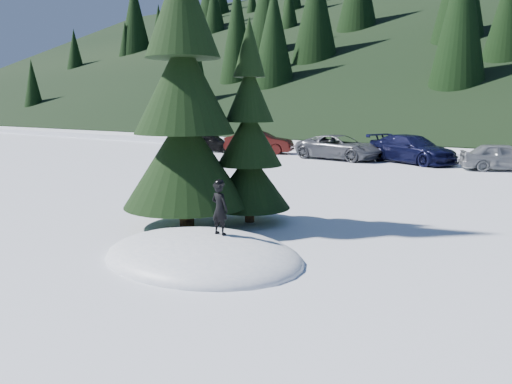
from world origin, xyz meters
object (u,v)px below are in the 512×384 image
Objects in this scene: spruce_tall at (184,98)px; car_1 at (259,142)px; car_2 at (340,147)px; car_4 at (504,157)px; spruce_short at (249,145)px; child_skier at (220,209)px; car_0 at (211,142)px; car_3 at (412,149)px.

spruce_tall is 20.62m from car_1.
car_2 is 1.30× the size of car_4.
child_skier is at bearing -63.85° from spruce_short.
spruce_tall is 2.17× the size of car_4.
spruce_tall reaches higher than spruce_short.
car_0 is at bearing 134.36° from spruce_short.
spruce_tall is at bearing -125.54° from spruce_short.
child_skier is at bearing -168.13° from car_1.
car_0 is 18.22m from car_4.
car_0 is 0.82× the size of car_1.
car_3 is (4.05, 0.67, 0.05)m from car_2.
child_skier reaches higher than car_0.
child_skier is 19.65m from car_3.
car_3 is at bearing -81.65° from child_skier.
car_3 reaches higher than car_2.
car_1 is at bearing 92.21° from car_2.
spruce_short is 1.19× the size of car_1.
car_0 is 13.53m from car_3.
car_0 is (-13.83, 16.57, -2.69)m from spruce_tall.
spruce_tall is at bearing -156.24° from car_0.
car_2 reaches higher than car_4.
child_skier is at bearing -154.12° from car_0.
spruce_tall is 21.75m from car_0.
car_2 is at bearing 65.66° from car_4.
car_3 is at bearing 91.19° from spruce_tall.
car_1 is at bearing 125.31° from spruce_short.
spruce_tall is 1.60× the size of spruce_short.
car_3 is (-0.37, 17.96, -2.55)m from spruce_tall.
car_3 is (-1.37, 16.56, -1.33)m from spruce_short.
child_skier is 0.29× the size of car_0.
child_skier is (1.42, -2.89, -1.08)m from spruce_short.
spruce_short is 1.01× the size of car_3.
car_2 is (-6.84, 18.78, -0.30)m from child_skier.
spruce_short is 3.40m from child_skier.
car_2 is at bearing -101.72° from car_0.
car_1 is (3.37, 1.02, 0.11)m from car_0.
car_3 is 4.78m from car_4.
spruce_tall is 1.91× the size of car_1.
car_3 is at bearing 94.74° from spruce_short.
spruce_short is 1.04× the size of car_2.
spruce_short reaches higher than car_2.
spruce_short is 1.35× the size of car_4.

